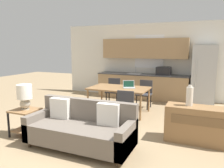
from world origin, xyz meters
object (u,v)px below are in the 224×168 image
object	(u,v)px
dining_chair_near_right	(127,105)
refrigerator	(204,75)
side_table	(26,118)
dining_table	(119,89)
dining_chair_far_left	(113,90)
credenza	(199,125)
vase	(190,96)
table_lamp	(25,95)
dining_chair_far_right	(145,92)
couch	(82,129)
laptop	(129,86)

from	to	relation	value
dining_chair_near_right	refrigerator	bearing A→B (deg)	-123.71
side_table	refrigerator	bearing A→B (deg)	51.75
dining_table	dining_chair_far_left	size ratio (longest dim) A/B	1.95
credenza	vase	xyz separation A→B (m)	(-0.21, 0.02, 0.54)
vase	credenza	bearing A→B (deg)	-6.31
dining_chair_far_left	dining_chair_near_right	distance (m)	1.97
table_lamp	refrigerator	bearing A→B (deg)	51.77
refrigerator	dining_chair_far_right	world-z (taller)	refrigerator
dining_table	vase	world-z (taller)	vase
table_lamp	dining_chair_far_right	xyz separation A→B (m)	(1.70, 3.11, -0.39)
dining_table	dining_chair_far_left	distance (m)	1.02
couch	laptop	size ratio (longest dim) A/B	4.92
credenza	dining_chair_far_left	world-z (taller)	dining_chair_far_left
refrigerator	side_table	size ratio (longest dim) A/B	3.46
dining_chair_far_right	laptop	size ratio (longest dim) A/B	2.10
couch	dining_table	bearing A→B (deg)	94.29
couch	dining_chair_near_right	xyz separation A→B (m)	(0.35, 1.49, 0.13)
dining_chair_far_right	side_table	bearing A→B (deg)	-115.22
refrigerator	dining_chair_far_left	xyz separation A→B (m)	(-2.68, -1.09, -0.48)
side_table	laptop	bearing A→B (deg)	58.54
dining_chair_far_right	laptop	world-z (taller)	laptop
table_lamp	laptop	size ratio (longest dim) A/B	1.32
dining_table	dining_chair_near_right	world-z (taller)	dining_chair_near_right
side_table	dining_chair_far_left	distance (m)	3.21
dining_table	laptop	xyz separation A→B (m)	(0.27, 0.08, 0.10)
table_lamp	dining_chair_far_left	xyz separation A→B (m)	(0.65, 3.14, -0.39)
dining_chair_near_right	laptop	xyz separation A→B (m)	(-0.26, 0.89, 0.30)
refrigerator	side_table	world-z (taller)	refrigerator
dining_chair_far_right	laptop	distance (m)	0.84
side_table	dining_chair_far_right	distance (m)	3.55
dining_chair_far_left	dining_chair_near_right	xyz separation A→B (m)	(1.06, -1.66, 0.00)
refrigerator	dining_chair_near_right	bearing A→B (deg)	-120.65
dining_table	refrigerator	bearing A→B (deg)	41.98
side_table	table_lamp	distance (m)	0.49
table_lamp	vase	bearing A→B (deg)	18.68
vase	laptop	bearing A→B (deg)	142.00
side_table	dining_chair_far_right	world-z (taller)	dining_chair_far_right
credenza	dining_chair_far_left	xyz separation A→B (m)	(-2.69, 2.11, 0.12)
dining_table	laptop	world-z (taller)	laptop
refrigerator	laptop	distance (m)	2.65
dining_table	credenza	world-z (taller)	dining_table
refrigerator	table_lamp	bearing A→B (deg)	-128.23
dining_chair_far_left	side_table	bearing A→B (deg)	-110.26
table_lamp	vase	world-z (taller)	vase
vase	dining_chair_far_left	bearing A→B (deg)	139.96
refrigerator	couch	xyz separation A→B (m)	(-1.98, -4.24, -0.61)
vase	dining_chair_near_right	distance (m)	1.54
side_table	vase	distance (m)	3.35
dining_chair_far_right	dining_chair_near_right	distance (m)	1.63
dining_table	table_lamp	size ratio (longest dim) A/B	3.10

